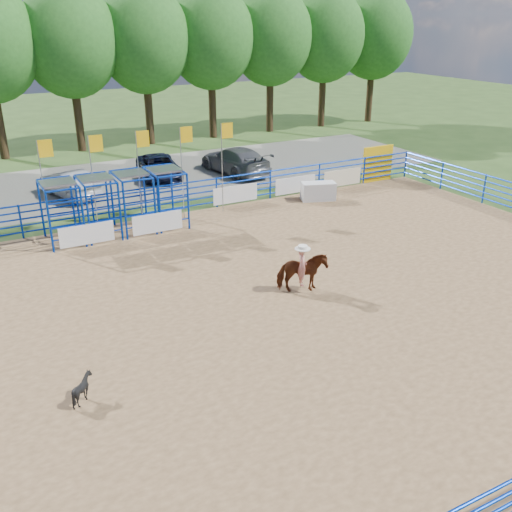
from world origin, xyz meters
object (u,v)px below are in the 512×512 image
object	(u,v)px
calf	(82,389)
car_c	(159,167)
announcer_table	(318,191)
car_b	(70,184)
car_d	(235,160)
horse_and_rider	(302,269)

from	to	relation	value
calf	car_c	bearing A→B (deg)	-25.88
announcer_table	car_b	xyz separation A→B (m)	(-10.98, 6.56, 0.23)
calf	car_b	world-z (taller)	car_b
car_b	calf	bearing A→B (deg)	63.94
car_c	car_d	size ratio (longest dim) A/B	0.86
announcer_table	car_c	size ratio (longest dim) A/B	0.37
announcer_table	calf	xyz separation A→B (m)	(-14.28, -11.00, -0.10)
horse_and_rider	car_b	distance (m)	15.69
car_c	car_d	distance (m)	4.48
announcer_table	calf	world-z (taller)	announcer_table
horse_and_rider	car_b	xyz separation A→B (m)	(-4.63, 14.99, -0.14)
car_c	car_b	bearing A→B (deg)	-156.58
calf	car_c	size ratio (longest dim) A/B	0.16
horse_and_rider	car_c	xyz separation A→B (m)	(0.69, 16.44, -0.20)
car_d	car_b	bearing A→B (deg)	-5.79
car_c	car_d	world-z (taller)	car_d
horse_and_rider	car_b	bearing A→B (deg)	107.17
horse_and_rider	calf	distance (m)	8.35
horse_and_rider	car_d	size ratio (longest dim) A/B	0.44
announcer_table	calf	bearing A→B (deg)	-142.38
horse_and_rider	calf	size ratio (longest dim) A/B	3.29
calf	car_d	xyz separation A→B (m)	(12.94, 17.85, 0.40)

